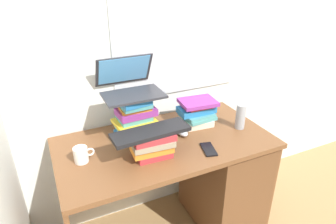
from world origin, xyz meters
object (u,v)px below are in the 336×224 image
laptop (129,84)px  mug (81,155)px  cell_phone (209,149)px  desk (210,176)px  book_stack_tall (135,118)px  book_stack_keyboard_riser (152,144)px  computer_mouse (182,132)px  keyboard (151,132)px  water_bottle (241,117)px  book_stack_side (197,112)px

laptop → mug: bearing=-150.4°
mug → cell_phone: mug is taller
desk → mug: bearing=178.5°
desk → book_stack_tall: bearing=161.7°
book_stack_keyboard_riser → computer_mouse: size_ratio=2.29×
laptop → mug: laptop is taller
laptop → keyboard: laptop is taller
book_stack_keyboard_riser → book_stack_tall: bearing=93.2°
desk → keyboard: keyboard is taller
water_bottle → computer_mouse: bearing=168.2°
book_stack_tall → keyboard: book_stack_tall is taller
water_bottle → cell_phone: 0.36m
book_stack_side → computer_mouse: size_ratio=2.42×
book_stack_tall → laptop: bearing=91.1°
book_stack_tall → keyboard: size_ratio=0.64×
desk → book_stack_side: size_ratio=5.07×
computer_mouse → water_bottle: water_bottle is taller
laptop → keyboard: size_ratio=0.82×
computer_mouse → cell_phone: size_ratio=0.76×
keyboard → cell_phone: size_ratio=3.09×
desk → mug: mug is taller
book_stack_side → water_bottle: 0.28m
book_stack_side → mug: book_stack_side is taller
water_bottle → book_stack_side: bearing=142.6°
book_stack_side → water_bottle: bearing=-37.4°
book_stack_tall → cell_phone: 0.47m
book_stack_keyboard_riser → cell_phone: book_stack_keyboard_riser is taller
book_stack_side → mug: 0.78m
book_stack_tall → book_stack_side: bearing=-1.7°
desk → laptop: size_ratio=3.73×
cell_phone → computer_mouse: bearing=118.5°
laptop → cell_phone: laptop is taller
book_stack_tall → book_stack_keyboard_riser: bearing=-86.8°
laptop → water_bottle: bearing=-21.0°
keyboard → mug: size_ratio=3.79×
keyboard → water_bottle: bearing=2.3°
book_stack_keyboard_riser → book_stack_side: book_stack_side is taller
desk → water_bottle: water_bottle is taller
book_stack_tall → water_bottle: size_ratio=1.64×
water_bottle → cell_phone: water_bottle is taller
book_stack_keyboard_riser → mug: size_ratio=2.15×
laptop → book_stack_keyboard_riser: bearing=-87.3°
book_stack_tall → computer_mouse: book_stack_tall is taller
book_stack_side → laptop: (-0.42, 0.08, 0.23)m
desk → cell_phone: (-0.14, -0.17, 0.36)m
book_stack_side → book_stack_tall: bearing=178.3°
book_stack_tall → book_stack_side: book_stack_tall is taller
keyboard → mug: bearing=160.6°
desk → mug: size_ratio=11.54×
keyboard → book_stack_tall: bearing=88.8°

